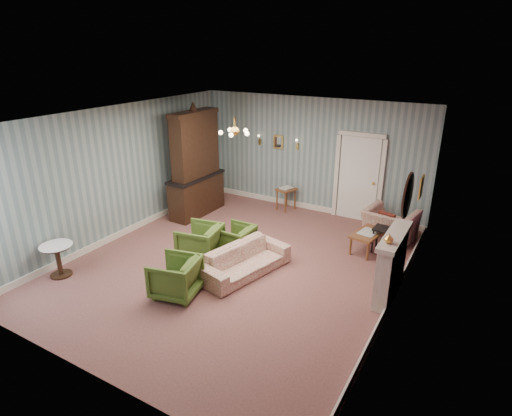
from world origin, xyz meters
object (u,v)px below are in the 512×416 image
Objects in this scene: side_table_black at (382,240)px; olive_chair_a at (176,275)px; sofa_chintz at (245,256)px; fireplace at (391,265)px; pedestal_table at (59,260)px; dresser at (195,161)px; wingback_chair at (391,220)px; coffee_table at (367,242)px; olive_chair_c at (236,238)px; olive_chair_b at (200,241)px.

olive_chair_a is at bearing -128.05° from side_table_black.
fireplace is at bearing -62.27° from sofa_chintz.
fireplace is 2.19× the size of pedestal_table.
dresser is 5.43m from fireplace.
coffee_table is at bearing 82.81° from wingback_chair.
dresser is (-2.06, 1.38, 1.05)m from olive_chair_c.
side_table_black is at bearing 3.45° from dresser.
olive_chair_a is at bearing -149.81° from fireplace.
sofa_chintz is 3.46m from dresser.
sofa_chintz is 0.67× the size of dresser.
olive_chair_b is 4.21m from wingback_chair.
dresser is (-4.65, -0.91, 0.92)m from wingback_chair.
dresser is (-2.64, 1.99, 1.02)m from sofa_chintz.
olive_chair_b is 0.75× the size of wingback_chair.
olive_chair_c is 1.23× the size of side_table_black.
wingback_chair is at bearing 103.33° from fireplace.
wingback_chair is 2.36m from fireplace.
olive_chair_b is at bearing 101.62° from sofa_chintz.
sofa_chintz is 1.33× the size of fireplace.
olive_chair_b reaches higher than pedestal_table.
olive_chair_b is 1.09m from sofa_chintz.
dresser is (-2.00, 3.23, 1.00)m from olive_chair_a.
olive_chair_c is 0.37× the size of sofa_chintz.
olive_chair_b reaches higher than olive_chair_c.
olive_chair_b reaches higher than side_table_black.
wingback_chair is (2.64, 4.15, 0.08)m from olive_chair_a.
fireplace is at bearing 91.17° from olive_chair_c.
olive_chair_c is 0.79× the size of coffee_table.
fireplace is 2.53× the size of side_table_black.
olive_chair_c is at bearing 165.53° from olive_chair_a.
olive_chair_a is 1.20× the size of pedestal_table.
olive_chair_c is at bearing 128.18° from olive_chair_b.
dresser is 3.22× the size of coffee_table.
sofa_chintz reaches higher than side_table_black.
olive_chair_a reaches higher than coffee_table.
wingback_chair is at bearing 43.59° from pedestal_table.
dresser is 1.98× the size of fireplace.
olive_chair_b is 2.65m from pedestal_table.
olive_chair_a is 1.39× the size of side_table_black.
dresser is at bearing -151.22° from olive_chair_b.
fireplace is (5.19, -1.38, -0.81)m from dresser.
wingback_chair is (3.09, 2.86, 0.07)m from olive_chair_b.
fireplace is 6.03m from pedestal_table.
olive_chair_b is at bearing -145.84° from side_table_black.
olive_chair_a is 4.92m from wingback_chair.
pedestal_table is (-1.87, -1.87, -0.08)m from olive_chair_b.
olive_chair_b is 3.68m from fireplace.
wingback_chair is at bearing -20.38° from sofa_chintz.
side_table_black is (-0.53, 1.55, -0.30)m from fireplace.
olive_chair_b is 1.17× the size of olive_chair_c.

